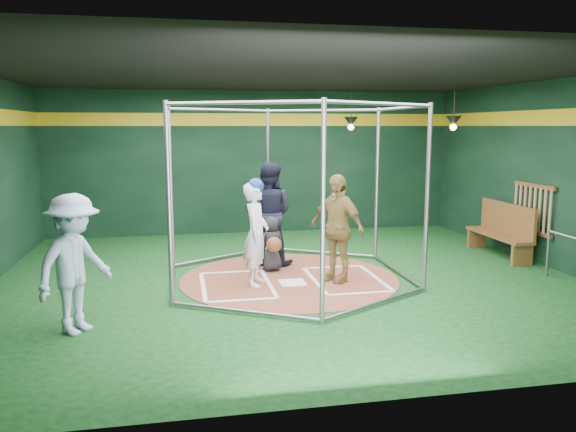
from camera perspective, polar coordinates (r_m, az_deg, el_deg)
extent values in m
cube|color=#0B3310|center=(9.87, 0.11, -6.47)|extent=(10.00, 9.00, 0.02)
cube|color=black|center=(9.55, 0.12, 14.28)|extent=(10.00, 9.00, 0.02)
cube|color=black|center=(13.98, -3.46, 5.44)|extent=(10.00, 0.10, 3.50)
cube|color=black|center=(5.24, 9.63, -0.79)|extent=(10.00, 0.10, 3.50)
cube|color=black|center=(11.60, 25.20, 3.84)|extent=(0.10, 9.00, 3.50)
cube|color=gold|center=(13.92, -3.48, 9.75)|extent=(10.00, 0.01, 0.30)
cube|color=gold|center=(11.55, 25.44, 9.03)|extent=(0.01, 9.00, 0.30)
cylinder|color=brown|center=(9.87, 0.11, -6.38)|extent=(3.80, 3.80, 0.01)
cube|color=white|center=(9.58, 0.46, -6.78)|extent=(0.43, 0.43, 0.01)
cube|color=white|center=(10.31, -5.75, -5.68)|extent=(1.10, 0.07, 0.01)
cube|color=white|center=(8.68, -4.70, -8.51)|extent=(1.10, 0.07, 0.01)
cube|color=white|center=(9.46, -8.62, -7.10)|extent=(0.07, 1.70, 0.01)
cube|color=white|center=(9.56, -1.97, -6.82)|extent=(0.07, 1.70, 0.01)
cube|color=white|center=(10.64, 4.53, -5.19)|extent=(1.10, 0.07, 0.01)
cube|color=white|center=(9.07, 7.42, -7.77)|extent=(1.10, 0.07, 0.01)
cube|color=white|center=(9.71, 2.73, -6.57)|extent=(0.07, 1.70, 0.01)
cube|color=white|center=(10.02, 8.89, -6.18)|extent=(0.07, 1.70, 0.01)
cylinder|color=gray|center=(11.21, 9.02, 3.16)|extent=(0.07, 0.07, 3.00)
cylinder|color=gray|center=(11.83, -2.04, 3.57)|extent=(0.07, 0.07, 3.00)
cylinder|color=gray|center=(10.54, -11.81, 2.71)|extent=(0.07, 0.07, 3.00)
cylinder|color=gray|center=(8.26, -12.00, 0.98)|extent=(0.07, 0.07, 3.00)
cylinder|color=gray|center=(7.35, 3.57, 0.17)|extent=(0.07, 0.07, 3.00)
cylinder|color=gray|center=(9.10, 13.95, 1.64)|extent=(0.07, 0.07, 3.00)
cylinder|color=gray|center=(11.41, 3.41, 10.65)|extent=(2.02, 1.20, 0.06)
cylinder|color=gray|center=(11.70, 3.28, -3.70)|extent=(2.02, 1.20, 0.06)
cylinder|color=gray|center=(11.09, -6.78, 10.65)|extent=(2.02, 1.20, 0.06)
cylinder|color=gray|center=(11.38, -6.51, -4.10)|extent=(2.02, 1.20, 0.06)
cylinder|color=gray|center=(9.34, -12.19, 10.81)|extent=(0.06, 2.30, 0.06)
cylinder|color=gray|center=(9.68, -11.61, -6.60)|extent=(0.06, 2.30, 0.06)
cylinder|color=gray|center=(7.66, -4.81, 11.40)|extent=(2.02, 1.20, 0.06)
cylinder|color=gray|center=(8.08, -4.54, -9.62)|extent=(2.02, 1.20, 0.06)
cylinder|color=gray|center=(8.12, 9.58, 11.17)|extent=(2.02, 1.20, 0.06)
cylinder|color=gray|center=(8.52, 9.06, -8.71)|extent=(2.02, 1.20, 0.06)
cylinder|color=gray|center=(10.09, 11.49, 10.69)|extent=(0.06, 2.30, 0.06)
cylinder|color=gray|center=(10.41, 10.98, -5.47)|extent=(0.06, 2.30, 0.06)
cube|color=brown|center=(11.91, 23.76, 2.84)|extent=(0.05, 1.25, 0.08)
cube|color=brown|center=(12.03, 23.49, -1.42)|extent=(0.05, 1.25, 0.08)
cylinder|color=tan|center=(11.51, 25.08, 0.30)|extent=(0.06, 0.06, 0.85)
cylinder|color=tan|center=(11.63, 24.63, 0.42)|extent=(0.06, 0.06, 0.85)
cylinder|color=tan|center=(11.76, 24.19, 0.53)|extent=(0.06, 0.06, 0.85)
cylinder|color=tan|center=(11.88, 23.76, 0.64)|extent=(0.06, 0.06, 0.85)
cylinder|color=tan|center=(12.01, 23.33, 0.75)|extent=(0.06, 0.06, 0.85)
cylinder|color=tan|center=(12.14, 22.92, 0.86)|extent=(0.06, 0.06, 0.85)
cylinder|color=tan|center=(12.27, 22.51, 0.96)|extent=(0.06, 0.06, 0.85)
cylinder|color=tan|center=(12.40, 22.12, 1.07)|extent=(0.06, 0.06, 0.85)
cone|color=black|center=(13.54, 6.42, 9.52)|extent=(0.34, 0.34, 0.22)
sphere|color=#FFD899|center=(13.54, 6.41, 8.97)|extent=(0.14, 0.14, 0.14)
cylinder|color=black|center=(13.55, 6.44, 11.00)|extent=(0.02, 0.02, 0.70)
cone|color=black|center=(12.74, 16.46, 9.23)|extent=(0.34, 0.34, 0.22)
sphere|color=#FFD899|center=(12.74, 16.44, 8.65)|extent=(0.14, 0.14, 0.14)
cylinder|color=black|center=(12.75, 16.54, 10.81)|extent=(0.02, 0.02, 0.70)
imported|color=silver|center=(9.31, -3.26, -1.85)|extent=(0.59, 0.72, 1.72)
sphere|color=navy|center=(9.19, -3.31, 3.06)|extent=(0.26, 0.26, 0.26)
imported|color=tan|center=(9.58, 4.96, -1.20)|extent=(1.00, 1.13, 1.84)
imported|color=black|center=(10.27, -1.67, -2.83)|extent=(0.57, 0.47, 1.01)
sphere|color=brown|center=(10.02, -1.44, -2.93)|extent=(0.28, 0.28, 0.28)
imported|color=black|center=(10.70, -1.99, 0.25)|extent=(1.16, 1.04, 1.96)
imported|color=#A5BDDA|center=(7.67, -20.89, -4.59)|extent=(1.23, 1.34, 1.81)
cube|color=brown|center=(12.27, 20.59, -1.82)|extent=(0.44, 1.88, 0.06)
cube|color=brown|center=(12.30, 21.38, -0.21)|extent=(0.06, 1.88, 0.63)
cube|color=brown|center=(11.62, 22.67, -3.68)|extent=(0.42, 0.08, 0.42)
cube|color=brown|center=(13.01, 18.63, -2.15)|extent=(0.42, 0.08, 0.42)
cylinder|color=gray|center=(10.98, 24.89, -3.45)|extent=(0.05, 0.05, 0.83)
cylinder|color=gray|center=(10.55, 26.49, -1.85)|extent=(0.05, 0.92, 0.05)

